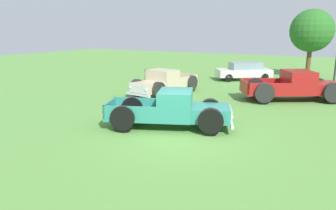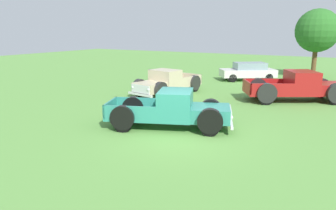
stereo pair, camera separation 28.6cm
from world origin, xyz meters
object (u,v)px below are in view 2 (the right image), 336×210
object	(u,v)px
pickup_truck_foreground	(177,110)
pickup_truck_behind_right	(165,83)
oak_tree_east	(317,31)
pickup_truck_behind_left	(302,87)
trash_can	(152,76)
sedan_distant_b	(248,71)

from	to	relation	value
pickup_truck_foreground	pickup_truck_behind_right	xyz separation A→B (m)	(-3.72, 5.38, -0.00)
oak_tree_east	pickup_truck_foreground	bearing A→B (deg)	-100.16
oak_tree_east	pickup_truck_behind_right	bearing A→B (deg)	-120.01
pickup_truck_behind_left	oak_tree_east	bearing A→B (deg)	92.57
trash_can	oak_tree_east	size ratio (longest dim) A/B	0.18
pickup_truck_behind_left	oak_tree_east	world-z (taller)	oak_tree_east
pickup_truck_foreground	sedan_distant_b	distance (m)	13.32
pickup_truck_foreground	trash_can	size ratio (longest dim) A/B	5.37
pickup_truck_behind_right	sedan_distant_b	distance (m)	8.34
pickup_truck_behind_right	trash_can	distance (m)	4.52
pickup_truck_behind_left	sedan_distant_b	xyz separation A→B (m)	(-4.54, 5.74, -0.06)
pickup_truck_behind_left	pickup_truck_behind_right	size ratio (longest dim) A/B	1.10
pickup_truck_behind_left	oak_tree_east	size ratio (longest dim) A/B	1.03
pickup_truck_foreground	oak_tree_east	bearing A→B (deg)	79.84
pickup_truck_foreground	trash_can	distance (m)	11.04
sedan_distant_b	pickup_truck_behind_left	bearing A→B (deg)	-51.64
sedan_distant_b	trash_can	bearing A→B (deg)	-141.51
pickup_truck_behind_left	pickup_truck_behind_right	bearing A→B (deg)	-163.39
pickup_truck_foreground	pickup_truck_behind_left	size ratio (longest dim) A/B	0.92
pickup_truck_foreground	sedan_distant_b	world-z (taller)	pickup_truck_foreground
trash_can	sedan_distant_b	bearing A→B (deg)	38.49
oak_tree_east	pickup_truck_behind_left	bearing A→B (deg)	-87.43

